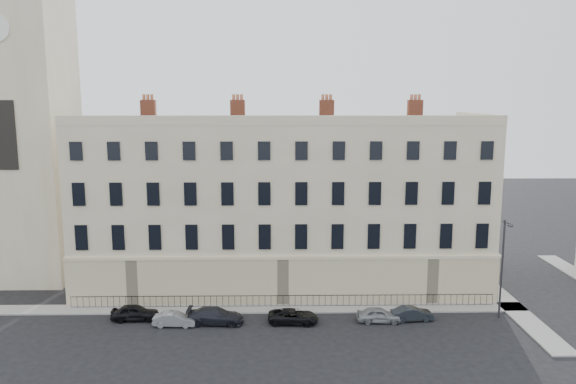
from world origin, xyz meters
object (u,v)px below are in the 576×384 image
at_px(car_d, 293,316).
at_px(streetlamp, 503,265).
at_px(car_c, 215,316).
at_px(car_f, 412,314).
at_px(car_b, 175,319).
at_px(car_a, 135,313).
at_px(car_e, 379,315).

bearing_deg(car_d, streetlamp, -84.13).
distance_m(car_c, car_f, 15.31).
relative_size(car_b, car_f, 0.99).
bearing_deg(car_a, car_f, -93.22).
distance_m(car_a, streetlamp, 28.92).
bearing_deg(car_f, car_d, 86.87).
distance_m(car_b, car_e, 15.71).
xyz_separation_m(car_d, streetlamp, (16.30, 0.69, 3.86)).
bearing_deg(car_e, car_d, 93.13).
distance_m(car_a, car_f, 21.69).
distance_m(car_d, car_e, 6.64).
relative_size(car_f, streetlamp, 0.41).
height_order(car_e, car_f, car_e).
relative_size(car_a, car_e, 1.08).
relative_size(car_c, car_e, 1.27).
relative_size(car_c, streetlamp, 0.54).
xyz_separation_m(car_e, car_f, (2.67, 0.25, -0.04)).
bearing_deg(car_f, car_e, 89.97).
distance_m(car_a, car_b, 3.52).
xyz_separation_m(car_a, car_e, (19.01, -0.68, -0.04)).
height_order(car_c, car_e, car_c).
bearing_deg(car_d, car_b, 95.91).
bearing_deg(car_c, car_a, 85.88).
bearing_deg(car_a, streetlamp, -92.27).
bearing_deg(car_f, car_a, 83.55).
distance_m(car_e, car_f, 2.68).
height_order(car_e, streetlamp, streetlamp).
bearing_deg(car_b, streetlamp, -85.47).
bearing_deg(car_b, car_c, -80.69).
bearing_deg(streetlamp, car_a, 173.10).
bearing_deg(car_f, streetlamp, -92.57).
relative_size(car_a, car_d, 0.94).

